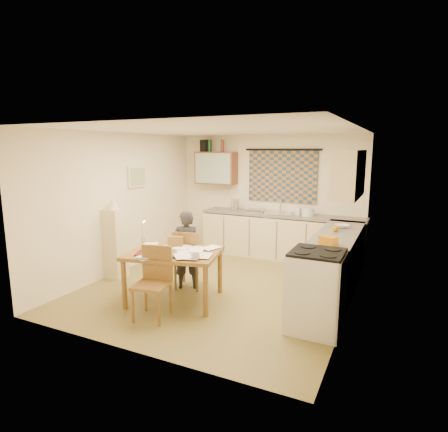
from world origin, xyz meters
The scene contains 44 objects.
floor centered at (0.00, 0.00, -0.01)m, with size 4.00×4.50×0.02m, color olive.
ceiling centered at (0.00, 0.00, 2.51)m, with size 4.00×4.50×0.02m, color white.
wall_back centered at (0.00, 2.26, 1.25)m, with size 4.00×0.02×2.50m, color #FAECCA.
wall_front centered at (0.00, -2.26, 1.25)m, with size 4.00×0.02×2.50m, color #FAECCA.
wall_left centered at (-2.01, 0.00, 1.25)m, with size 0.02×4.50×2.50m, color #FAECCA.
wall_right centered at (2.01, 0.00, 1.25)m, with size 0.02×4.50×2.50m, color #FAECCA.
window_blind centered at (0.30, 2.22, 1.65)m, with size 1.45×0.03×1.05m, color navy.
curtain_rod centered at (0.30, 2.20, 2.20)m, with size 0.04×0.04×1.60m, color black.
wall_cabinet centered at (-1.15, 2.08, 1.80)m, with size 0.90×0.34×0.70m, color brown.
wall_cabinet_glass centered at (-1.15, 1.91, 1.80)m, with size 0.84×0.02×0.64m, color #99B2A5.
upper_cabinet_right centered at (1.83, 0.55, 1.85)m, with size 0.34×1.30×0.70m, color beige.
framed_print centered at (-1.97, 0.40, 1.70)m, with size 0.04×0.50×0.40m, color #F1E8CA.
print_canvas centered at (-1.95, 0.40, 1.70)m, with size 0.01×0.42×0.32m, color beige.
counter_back centered at (0.39, 1.95, 0.45)m, with size 3.30×0.62×0.92m.
counter_right centered at (1.70, 0.35, 0.45)m, with size 0.62×2.95×0.92m.
stove centered at (1.70, -0.85, 0.50)m, with size 0.65×0.65×1.01m.
sink centered at (0.31, 1.95, 0.88)m, with size 0.55×0.45×0.10m, color silver.
tap centered at (0.31, 2.13, 1.06)m, with size 0.03×0.03×0.28m, color silver.
dish_rack centered at (-0.17, 1.95, 0.95)m, with size 0.35×0.30×0.06m, color silver.
kettle centered at (-0.64, 1.95, 1.04)m, with size 0.18×0.18×0.24m, color silver.
mixing_bowl centered at (0.93, 1.95, 1.00)m, with size 0.24×0.24×0.16m, color white.
soap_bottle centered at (0.72, 2.00, 1.02)m, with size 0.11×0.12×0.20m, color white.
bowl centered at (1.70, 1.09, 0.95)m, with size 0.30×0.30×0.06m, color white.
orange_bag centered at (1.70, -0.15, 0.98)m, with size 0.22×0.16×0.12m, color orange.
fruit_orange centered at (1.65, 0.74, 0.97)m, with size 0.10×0.10×0.10m, color orange.
speaker centered at (-1.41, 2.08, 2.28)m, with size 0.16×0.20×0.26m, color black.
bottle_green centered at (-1.32, 2.08, 2.28)m, with size 0.07×0.07×0.26m, color #195926.
bottle_brown centered at (-1.00, 2.08, 2.28)m, with size 0.07×0.07×0.26m, color brown.
dining_table centered at (-0.36, -0.84, 0.38)m, with size 1.49×1.26×0.75m.
chair_far centered at (-0.44, -0.28, 0.29)m, with size 0.50×0.50×0.95m.
chair_near centered at (-0.30, -1.46, 0.29)m, with size 0.50×0.50×0.95m.
person centered at (-0.47, -0.32, 0.64)m, with size 0.55×0.49×1.27m, color black.
shelf_stand centered at (-1.84, -0.42, 0.60)m, with size 0.32×0.30×1.20m, color beige.
lampshade centered at (-1.84, -0.42, 1.31)m, with size 0.20×0.20×0.22m, color #F1E8CA.
letter_rack centered at (-0.48, -0.61, 0.83)m, with size 0.22×0.10×0.16m, color brown.
mug centered at (0.13, -1.07, 0.80)m, with size 0.12×0.12×0.09m, color white.
magazine centered at (-0.76, -1.19, 0.76)m, with size 0.28×0.31×0.02m, color maroon.
book centered at (-0.75, -1.01, 0.76)m, with size 0.25×0.30×0.02m, color orange.
orange_box centered at (-0.60, -1.19, 0.77)m, with size 0.12×0.08×0.04m, color orange.
eyeglasses centered at (-0.14, -1.12, 0.76)m, with size 0.13×0.04×0.02m, color black.
candle_holder centered at (-0.86, -0.91, 0.84)m, with size 0.06×0.06×0.18m, color silver.
candle centered at (-0.84, -0.92, 1.04)m, with size 0.02×0.02×0.22m, color white.
candle_flame centered at (-0.84, -0.89, 1.16)m, with size 0.02×0.02×0.02m, color #FFCC66.
papers centered at (-0.27, -0.84, 0.76)m, with size 1.31×1.15×0.03m.
Camera 1 is at (2.57, -5.25, 2.22)m, focal length 30.00 mm.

